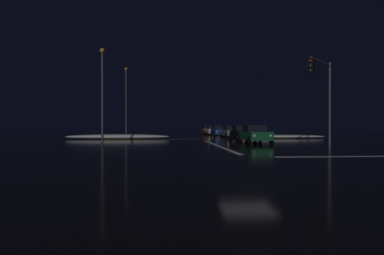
% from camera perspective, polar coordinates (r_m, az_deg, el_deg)
% --- Properties ---
extents(ground, '(120.00, 120.00, 0.10)m').
position_cam_1_polar(ground, '(14.93, 10.23, -5.67)').
color(ground, black).
extents(stop_line_north, '(0.35, 14.84, 0.01)m').
position_cam_1_polar(stop_line_north, '(23.36, 4.81, -3.38)').
color(stop_line_north, white).
rests_on(stop_line_north, ground).
extents(centre_line_ns, '(22.00, 0.15, 0.01)m').
position_cam_1_polar(centre_line_ns, '(34.84, 1.71, -2.17)').
color(centre_line_ns, yellow).
rests_on(centre_line_ns, ground).
extents(snow_bank_left_curb, '(11.69, 1.50, 0.54)m').
position_cam_1_polar(snow_bank_left_curb, '(35.86, -13.61, -1.67)').
color(snow_bank_left_curb, white).
rests_on(snow_bank_left_curb, ground).
extents(snow_bank_right_curb, '(11.30, 1.50, 0.43)m').
position_cam_1_polar(snow_bank_right_curb, '(38.06, 15.82, -1.65)').
color(snow_bank_right_curb, white).
rests_on(snow_bank_right_curb, ground).
extents(sedan_green, '(2.02, 4.33, 1.57)m').
position_cam_1_polar(sedan_green, '(26.65, 11.59, -1.21)').
color(sedan_green, '#14512D').
rests_on(sedan_green, ground).
extents(sedan_black, '(2.02, 4.33, 1.57)m').
position_cam_1_polar(sedan_black, '(31.97, 9.30, -0.96)').
color(sedan_black, black).
rests_on(sedan_black, ground).
extents(sedan_gray, '(2.02, 4.33, 1.57)m').
position_cam_1_polar(sedan_gray, '(38.04, 7.30, -0.76)').
color(sedan_gray, slate).
rests_on(sedan_gray, ground).
extents(sedan_blue, '(2.02, 4.33, 1.57)m').
position_cam_1_polar(sedan_blue, '(43.82, 5.01, -0.62)').
color(sedan_blue, navy).
rests_on(sedan_blue, ground).
extents(sedan_white, '(2.02, 4.33, 1.57)m').
position_cam_1_polar(sedan_white, '(49.87, 3.82, -0.51)').
color(sedan_white, silver).
rests_on(sedan_white, ground).
extents(sedan_orange, '(2.02, 4.33, 1.57)m').
position_cam_1_polar(sedan_orange, '(56.41, 3.06, -0.41)').
color(sedan_orange, '#C66014').
rests_on(sedan_orange, ground).
extents(traffic_signal_ne, '(3.28, 3.28, 6.55)m').
position_cam_1_polar(traffic_signal_ne, '(25.20, 23.09, 7.14)').
color(traffic_signal_ne, '#4C4C51').
rests_on(traffic_signal_ne, ground).
extents(streetlamp_left_near, '(0.44, 0.44, 8.61)m').
position_cam_1_polar(streetlamp_left_near, '(29.43, -16.31, 7.09)').
color(streetlamp_left_near, '#424247').
rests_on(streetlamp_left_near, ground).
extents(streetlamp_left_far, '(0.44, 0.44, 9.89)m').
position_cam_1_polar(streetlamp_left_far, '(45.19, -12.15, 5.55)').
color(streetlamp_left_far, '#424247').
rests_on(streetlamp_left_far, ground).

